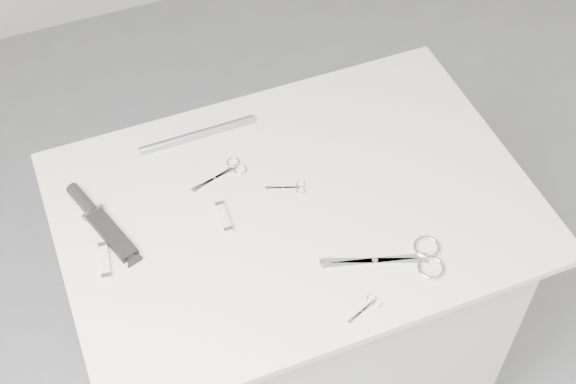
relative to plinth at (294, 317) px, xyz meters
name	(u,v)px	position (x,y,z in m)	size (l,w,h in m)	color
plinth	(294,317)	(0.00, 0.00, 0.00)	(0.90, 0.60, 0.90)	silver
display_board	(296,206)	(0.00, 0.00, 0.46)	(1.00, 0.70, 0.02)	beige
large_shears	(410,259)	(0.16, -0.22, 0.47)	(0.25, 0.14, 0.01)	silver
embroidery_scissors_a	(228,171)	(-0.11, 0.14, 0.47)	(0.13, 0.07, 0.00)	silver
embroidery_scissors_b	(291,188)	(0.01, 0.04, 0.47)	(0.09, 0.05, 0.00)	silver
tiny_scissors	(368,307)	(0.03, -0.29, 0.47)	(0.08, 0.05, 0.00)	silver
sheathed_knife	(98,219)	(-0.40, 0.11, 0.48)	(0.11, 0.23, 0.03)	black
pocket_knife_a	(105,261)	(-0.41, 0.00, 0.48)	(0.03, 0.09, 0.01)	beige
pocket_knife_b	(224,217)	(-0.16, 0.02, 0.48)	(0.02, 0.08, 0.01)	beige
metal_rail	(197,135)	(-0.14, 0.26, 0.48)	(0.02, 0.02, 0.27)	#92959A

